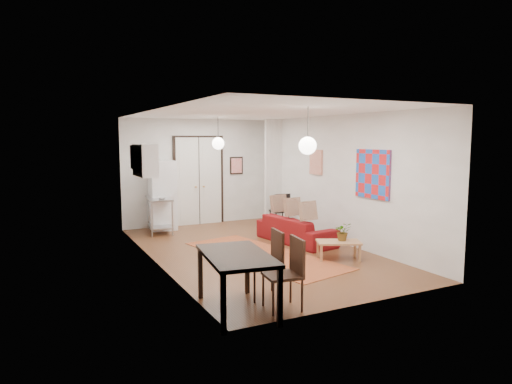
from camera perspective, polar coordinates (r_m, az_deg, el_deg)
name	(u,v)px	position (r m, az deg, el deg)	size (l,w,h in m)	color
floor	(254,251)	(9.75, -0.19, -7.36)	(7.00, 7.00, 0.00)	brown
ceiling	(254,113)	(9.48, -0.20, 9.91)	(4.20, 7.00, 0.02)	white
wall_back	(198,172)	(12.73, -7.24, 2.50)	(4.20, 0.02, 2.90)	white
wall_front	(365,204)	(6.58, 13.51, -1.51)	(4.20, 0.02, 2.90)	white
wall_left	(155,188)	(8.78, -12.56, 0.53)	(0.02, 7.00, 2.90)	white
wall_right	(336,179)	(10.61, 10.02, 1.62)	(0.02, 7.00, 2.90)	white
double_doors	(199,181)	(12.70, -7.16, 1.36)	(1.44, 0.06, 2.50)	silver
stub_partition	(273,172)	(12.61, 2.17, 2.51)	(0.50, 0.10, 2.90)	white
wall_cabinet	(145,160)	(10.24, -13.70, 3.88)	(0.35, 1.00, 0.70)	white
painting_popart	(373,174)	(9.60, 14.38, 2.19)	(0.05, 1.00, 1.00)	red
painting_abstract	(316,162)	(11.22, 7.51, 3.73)	(0.05, 0.50, 0.60)	#F3E6CA
poster_back	(236,166)	(13.11, -2.46, 3.32)	(0.40, 0.03, 0.50)	red
print_left	(133,157)	(10.70, -15.10, 4.22)	(0.03, 0.44, 0.54)	brown
pendant_back	(218,143)	(11.29, -4.75, 6.07)	(0.30, 0.30, 0.80)	white
pendant_front	(308,146)	(7.72, 6.46, 5.78)	(0.30, 0.30, 0.80)	white
kilim_rug	(263,255)	(9.39, 0.86, -7.89)	(1.42, 3.79, 0.01)	#B15A2C
sofa	(296,230)	(10.51, 5.04, -4.70)	(2.04, 0.80, 0.60)	maroon
coffee_table	(339,244)	(9.13, 10.29, -6.36)	(0.96, 0.78, 0.37)	tan
potted_plant	(343,232)	(9.14, 10.82, -4.88)	(0.33, 0.28, 0.36)	#32662D
kitchen_counter	(159,210)	(11.83, -11.99, -2.23)	(0.73, 1.22, 0.88)	#ACAEB1
bowl	(162,198)	(11.50, -11.65, -0.75)	(0.21, 0.21, 0.05)	white
soap_bottle	(155,193)	(12.01, -12.57, -0.14)	(0.08, 0.08, 0.18)	teal
fridge	(162,195)	(12.12, -11.62, -0.41)	(0.64, 0.64, 1.80)	white
dining_table	(237,260)	(6.28, -2.44, -8.51)	(1.03, 1.57, 0.81)	black
dining_chair_near	(261,257)	(6.96, 0.57, -8.17)	(0.54, 0.71, 1.00)	#341D10
dining_chair_far	(279,267)	(6.49, 2.87, -9.29)	(0.54, 0.71, 1.00)	#341D10
black_side_chair	(278,207)	(12.17, 2.74, -1.92)	(0.46, 0.46, 0.94)	black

